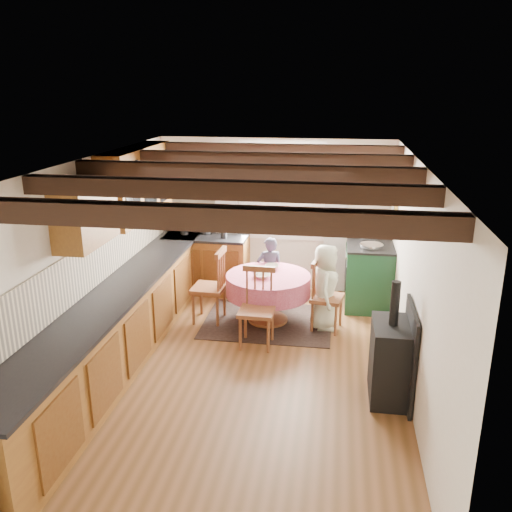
% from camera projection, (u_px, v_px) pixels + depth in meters
% --- Properties ---
extents(floor, '(3.60, 5.50, 0.00)m').
position_uv_depth(floor, '(245.00, 371.00, 6.20)').
color(floor, brown).
rests_on(floor, ground).
extents(ceiling, '(3.60, 5.50, 0.00)m').
position_uv_depth(ceiling, '(244.00, 163.00, 5.47)').
color(ceiling, white).
rests_on(ceiling, ground).
extents(wall_back, '(3.60, 0.00, 2.40)m').
position_uv_depth(wall_back, '(275.00, 216.00, 8.42)').
color(wall_back, silver).
rests_on(wall_back, ground).
extents(wall_front, '(3.60, 0.00, 2.40)m').
position_uv_depth(wall_front, '(166.00, 424.00, 3.25)').
color(wall_front, silver).
rests_on(wall_front, ground).
extents(wall_left, '(0.00, 5.50, 2.40)m').
position_uv_depth(wall_left, '(89.00, 266.00, 6.10)').
color(wall_left, silver).
rests_on(wall_left, ground).
extents(wall_right, '(0.00, 5.50, 2.40)m').
position_uv_depth(wall_right, '(415.00, 283.00, 5.57)').
color(wall_right, silver).
rests_on(wall_right, ground).
extents(beam_a, '(3.60, 0.16, 0.16)m').
position_uv_depth(beam_a, '(192.00, 217.00, 3.62)').
color(beam_a, black).
rests_on(beam_a, ceiling).
extents(beam_b, '(3.60, 0.16, 0.16)m').
position_uv_depth(beam_b, '(223.00, 190.00, 4.56)').
color(beam_b, black).
rests_on(beam_b, ceiling).
extents(beam_c, '(3.60, 0.16, 0.16)m').
position_uv_depth(beam_c, '(244.00, 172.00, 5.50)').
color(beam_c, black).
rests_on(beam_c, ceiling).
extents(beam_d, '(3.60, 0.16, 0.16)m').
position_uv_depth(beam_d, '(259.00, 159.00, 6.44)').
color(beam_d, black).
rests_on(beam_d, ceiling).
extents(beam_e, '(3.60, 0.16, 0.16)m').
position_uv_depth(beam_e, '(269.00, 150.00, 7.38)').
color(beam_e, black).
rests_on(beam_e, ceiling).
extents(splash_left, '(0.02, 4.50, 0.55)m').
position_uv_depth(splash_left, '(102.00, 258.00, 6.38)').
color(splash_left, beige).
rests_on(splash_left, wall_left).
extents(splash_back, '(1.40, 0.02, 0.55)m').
position_uv_depth(splash_back, '(213.00, 214.00, 8.55)').
color(splash_back, beige).
rests_on(splash_back, wall_back).
extents(base_cabinet_left, '(0.60, 5.30, 0.88)m').
position_uv_depth(base_cabinet_left, '(119.00, 328.00, 6.29)').
color(base_cabinet_left, '#905C21').
rests_on(base_cabinet_left, floor).
extents(base_cabinet_back, '(1.30, 0.60, 0.88)m').
position_uv_depth(base_cabinet_back, '(207.00, 264.00, 8.53)').
color(base_cabinet_back, '#905C21').
rests_on(base_cabinet_back, floor).
extents(worktop_left, '(0.64, 5.30, 0.04)m').
position_uv_depth(worktop_left, '(118.00, 292.00, 6.14)').
color(worktop_left, black).
rests_on(worktop_left, base_cabinet_left).
extents(worktop_back, '(1.30, 0.64, 0.04)m').
position_uv_depth(worktop_back, '(206.00, 237.00, 8.37)').
color(worktop_back, black).
rests_on(worktop_back, base_cabinet_back).
extents(wall_cabinet_glass, '(0.34, 1.80, 0.90)m').
position_uv_depth(wall_cabinet_glass, '(137.00, 182.00, 6.98)').
color(wall_cabinet_glass, '#905C21').
rests_on(wall_cabinet_glass, wall_left).
extents(wall_cabinet_solid, '(0.34, 0.90, 0.70)m').
position_uv_depth(wall_cabinet_solid, '(85.00, 212.00, 5.58)').
color(wall_cabinet_solid, '#905C21').
rests_on(wall_cabinet_solid, wall_left).
extents(window_frame, '(1.34, 0.03, 1.54)m').
position_uv_depth(window_frame, '(282.00, 191.00, 8.27)').
color(window_frame, white).
rests_on(window_frame, wall_back).
extents(window_pane, '(1.20, 0.01, 1.40)m').
position_uv_depth(window_pane, '(282.00, 191.00, 8.28)').
color(window_pane, white).
rests_on(window_pane, wall_back).
extents(curtain_left, '(0.35, 0.10, 2.10)m').
position_uv_depth(curtain_left, '(227.00, 222.00, 8.47)').
color(curtain_left, '#AAAAAA').
rests_on(curtain_left, wall_back).
extents(curtain_right, '(0.35, 0.10, 2.10)m').
position_uv_depth(curtain_right, '(336.00, 226.00, 8.22)').
color(curtain_right, '#AAAAAA').
rests_on(curtain_right, wall_back).
extents(curtain_rod, '(2.00, 0.03, 0.03)m').
position_uv_depth(curtain_rod, '(282.00, 152.00, 8.01)').
color(curtain_rod, black).
rests_on(curtain_rod, wall_back).
extents(wall_picture, '(0.04, 0.50, 0.60)m').
position_uv_depth(wall_picture, '(396.00, 193.00, 7.59)').
color(wall_picture, gold).
rests_on(wall_picture, wall_right).
extents(wall_plate, '(0.30, 0.02, 0.30)m').
position_uv_depth(wall_plate, '(344.00, 186.00, 8.09)').
color(wall_plate, silver).
rests_on(wall_plate, wall_back).
extents(rug, '(1.76, 1.37, 0.01)m').
position_uv_depth(rug, '(268.00, 322.00, 7.49)').
color(rug, black).
rests_on(rug, floor).
extents(dining_table, '(1.16, 1.16, 0.70)m').
position_uv_depth(dining_table, '(268.00, 299.00, 7.39)').
color(dining_table, pink).
rests_on(dining_table, floor).
extents(chair_near, '(0.45, 0.47, 1.01)m').
position_uv_depth(chair_near, '(257.00, 309.00, 6.67)').
color(chair_near, brown).
rests_on(chair_near, floor).
extents(chair_left, '(0.49, 0.47, 1.05)m').
position_uv_depth(chair_left, '(209.00, 285.00, 7.39)').
color(chair_left, brown).
rests_on(chair_left, floor).
extents(chair_right, '(0.51, 0.49, 0.97)m').
position_uv_depth(chair_right, '(327.00, 295.00, 7.14)').
color(chair_right, brown).
rests_on(chair_right, floor).
extents(aga_range, '(0.68, 1.05, 0.97)m').
position_uv_depth(aga_range, '(369.00, 273.00, 8.00)').
color(aga_range, '#163F23').
rests_on(aga_range, floor).
extents(cast_iron_stove, '(0.39, 0.65, 1.30)m').
position_uv_depth(cast_iron_stove, '(392.00, 341.00, 5.50)').
color(cast_iron_stove, black).
rests_on(cast_iron_stove, floor).
extents(child_far, '(0.44, 0.34, 1.07)m').
position_uv_depth(child_far, '(270.00, 272.00, 7.89)').
color(child_far, '#35364A').
rests_on(child_far, floor).
extents(child_right, '(0.38, 0.58, 1.18)m').
position_uv_depth(child_right, '(325.00, 287.00, 7.15)').
color(child_right, silver).
rests_on(child_right, floor).
extents(bowl_a, '(0.27, 0.27, 0.05)m').
position_uv_depth(bowl_a, '(262.00, 276.00, 7.18)').
color(bowl_a, silver).
rests_on(bowl_a, dining_table).
extents(bowl_b, '(0.27, 0.27, 0.06)m').
position_uv_depth(bowl_b, '(272.00, 267.00, 7.51)').
color(bowl_b, silver).
rests_on(bowl_b, dining_table).
extents(cup, '(0.13, 0.13, 0.09)m').
position_uv_depth(cup, '(256.00, 273.00, 7.22)').
color(cup, silver).
rests_on(cup, dining_table).
extents(canister_tall, '(0.13, 0.13, 0.22)m').
position_uv_depth(canister_tall, '(184.00, 227.00, 8.40)').
color(canister_tall, '#262628').
rests_on(canister_tall, worktop_back).
extents(canister_wide, '(0.19, 0.19, 0.21)m').
position_uv_depth(canister_wide, '(206.00, 227.00, 8.44)').
color(canister_wide, '#262628').
rests_on(canister_wide, worktop_back).
extents(canister_slim, '(0.10, 0.10, 0.27)m').
position_uv_depth(canister_slim, '(224.00, 229.00, 8.19)').
color(canister_slim, '#262628').
rests_on(canister_slim, worktop_back).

